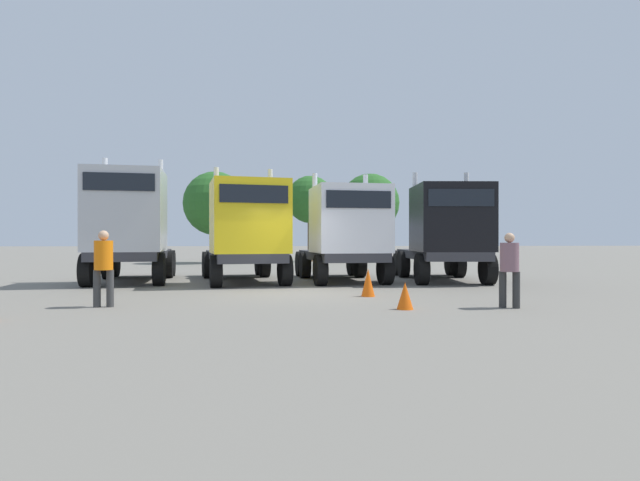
{
  "coord_description": "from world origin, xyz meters",
  "views": [
    {
      "loc": [
        -0.53,
        -14.42,
        1.51
      ],
      "look_at": [
        0.99,
        4.49,
        1.47
      ],
      "focal_mm": 29.01,
      "sensor_mm": 36.0,
      "label": 1
    }
  ],
  "objects_px": {
    "semi_truck_black": "(446,232)",
    "visitor_in_hivis": "(104,263)",
    "semi_truck_yellow": "(246,231)",
    "traffic_cone_mid": "(368,282)",
    "traffic_cone_near": "(405,296)",
    "visitor_with_camera": "(509,265)",
    "semi_truck_silver": "(129,224)",
    "semi_truck_white": "(346,232)"
  },
  "relations": [
    {
      "from": "traffic_cone_near",
      "to": "traffic_cone_mid",
      "type": "relative_size",
      "value": 0.8
    },
    {
      "from": "semi_truck_silver",
      "to": "traffic_cone_near",
      "type": "xyz_separation_m",
      "value": [
        7.82,
        -7.16,
        -1.72
      ]
    },
    {
      "from": "semi_truck_yellow",
      "to": "semi_truck_white",
      "type": "relative_size",
      "value": 1.14
    },
    {
      "from": "semi_truck_black",
      "to": "visitor_in_hivis",
      "type": "xyz_separation_m",
      "value": [
        -9.79,
        -5.91,
        -0.79
      ]
    },
    {
      "from": "semi_truck_white",
      "to": "semi_truck_black",
      "type": "bearing_deg",
      "value": 81.78
    },
    {
      "from": "semi_truck_silver",
      "to": "traffic_cone_mid",
      "type": "xyz_separation_m",
      "value": [
        7.46,
        -4.61,
        -1.65
      ]
    },
    {
      "from": "semi_truck_black",
      "to": "traffic_cone_near",
      "type": "bearing_deg",
      "value": -21.28
    },
    {
      "from": "semi_truck_white",
      "to": "visitor_in_hivis",
      "type": "relative_size",
      "value": 3.44
    },
    {
      "from": "semi_truck_white",
      "to": "semi_truck_silver",
      "type": "bearing_deg",
      "value": -97.28
    },
    {
      "from": "semi_truck_silver",
      "to": "visitor_with_camera",
      "type": "relative_size",
      "value": 3.64
    },
    {
      "from": "semi_truck_white",
      "to": "semi_truck_black",
      "type": "relative_size",
      "value": 1.0
    },
    {
      "from": "semi_truck_white",
      "to": "visitor_with_camera",
      "type": "height_order",
      "value": "semi_truck_white"
    },
    {
      "from": "semi_truck_silver",
      "to": "traffic_cone_near",
      "type": "distance_m",
      "value": 10.74
    },
    {
      "from": "semi_truck_silver",
      "to": "semi_truck_yellow",
      "type": "distance_m",
      "value": 4.02
    },
    {
      "from": "visitor_with_camera",
      "to": "semi_truck_black",
      "type": "bearing_deg",
      "value": 18.08
    },
    {
      "from": "traffic_cone_near",
      "to": "traffic_cone_mid",
      "type": "distance_m",
      "value": 2.57
    },
    {
      "from": "semi_truck_yellow",
      "to": "traffic_cone_mid",
      "type": "bearing_deg",
      "value": 28.29
    },
    {
      "from": "semi_truck_black",
      "to": "visitor_in_hivis",
      "type": "bearing_deg",
      "value": -55.19
    },
    {
      "from": "semi_truck_silver",
      "to": "visitor_with_camera",
      "type": "xyz_separation_m",
      "value": [
        10.16,
        -7.13,
        -1.06
      ]
    },
    {
      "from": "traffic_cone_mid",
      "to": "visitor_with_camera",
      "type": "bearing_deg",
      "value": -42.97
    },
    {
      "from": "semi_truck_yellow",
      "to": "semi_truck_silver",
      "type": "bearing_deg",
      "value": -106.1
    },
    {
      "from": "semi_truck_silver",
      "to": "visitor_with_camera",
      "type": "height_order",
      "value": "semi_truck_silver"
    },
    {
      "from": "semi_truck_yellow",
      "to": "traffic_cone_near",
      "type": "relative_size",
      "value": 11.42
    },
    {
      "from": "semi_truck_yellow",
      "to": "semi_truck_black",
      "type": "xyz_separation_m",
      "value": [
        7.0,
        0.03,
        -0.01
      ]
    },
    {
      "from": "semi_truck_white",
      "to": "visitor_with_camera",
      "type": "xyz_separation_m",
      "value": [
        2.72,
        -6.94,
        -0.8
      ]
    },
    {
      "from": "semi_truck_yellow",
      "to": "traffic_cone_mid",
      "type": "xyz_separation_m",
      "value": [
        3.46,
        -4.25,
        -1.42
      ]
    },
    {
      "from": "traffic_cone_near",
      "to": "visitor_with_camera",
      "type": "bearing_deg",
      "value": 0.69
    },
    {
      "from": "semi_truck_silver",
      "to": "semi_truck_white",
      "type": "relative_size",
      "value": 1.02
    },
    {
      "from": "semi_truck_silver",
      "to": "traffic_cone_near",
      "type": "relative_size",
      "value": 10.21
    },
    {
      "from": "semi_truck_silver",
      "to": "semi_truck_yellow",
      "type": "xyz_separation_m",
      "value": [
        4.0,
        -0.36,
        -0.23
      ]
    },
    {
      "from": "semi_truck_yellow",
      "to": "traffic_cone_mid",
      "type": "distance_m",
      "value": 5.66
    },
    {
      "from": "semi_truck_yellow",
      "to": "traffic_cone_near",
      "type": "distance_m",
      "value": 7.94
    },
    {
      "from": "visitor_in_hivis",
      "to": "semi_truck_white",
      "type": "bearing_deg",
      "value": -49.41
    },
    {
      "from": "semi_truck_black",
      "to": "visitor_in_hivis",
      "type": "height_order",
      "value": "semi_truck_black"
    },
    {
      "from": "semi_truck_black",
      "to": "visitor_with_camera",
      "type": "relative_size",
      "value": 3.55
    },
    {
      "from": "semi_truck_yellow",
      "to": "visitor_in_hivis",
      "type": "height_order",
      "value": "semi_truck_yellow"
    },
    {
      "from": "semi_truck_black",
      "to": "visitor_with_camera",
      "type": "bearing_deg",
      "value": -3.31
    },
    {
      "from": "traffic_cone_near",
      "to": "traffic_cone_mid",
      "type": "bearing_deg",
      "value": 98.04
    },
    {
      "from": "semi_truck_yellow",
      "to": "visitor_with_camera",
      "type": "height_order",
      "value": "semi_truck_yellow"
    },
    {
      "from": "visitor_with_camera",
      "to": "traffic_cone_mid",
      "type": "bearing_deg",
      "value": 72.09
    },
    {
      "from": "semi_truck_white",
      "to": "visitor_with_camera",
      "type": "bearing_deg",
      "value": 15.54
    },
    {
      "from": "semi_truck_silver",
      "to": "visitor_in_hivis",
      "type": "bearing_deg",
      "value": 3.95
    }
  ]
}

